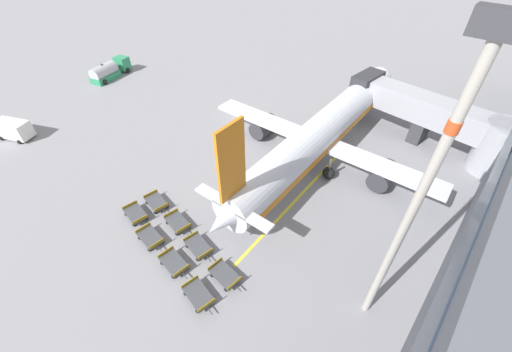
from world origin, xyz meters
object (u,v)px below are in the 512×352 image
service_van (13,129)px  baggage_dolly_row_mid_a_col_b (178,223)px  baggage_dolly_row_mid_a_col_a (157,202)px  baggage_dolly_row_mid_a_col_c (198,247)px  baggage_dolly_row_near_col_c (174,263)px  baggage_dolly_row_near_col_d (198,295)px  baggage_dolly_row_near_col_b (150,238)px  baggage_dolly_row_mid_a_col_d (225,275)px  baggage_dolly_row_near_col_a (136,214)px  apron_light_mast (420,195)px  airplane (321,133)px  fuel_tanker_primary (109,71)px

service_van → baggage_dolly_row_mid_a_col_b: bearing=8.7°
baggage_dolly_row_mid_a_col_a → baggage_dolly_row_mid_a_col_c: size_ratio=1.00×
baggage_dolly_row_near_col_c → baggage_dolly_row_mid_a_col_a: 7.82m
baggage_dolly_row_near_col_d → baggage_dolly_row_mid_a_col_c: (-3.44, 3.06, 0.00)m
baggage_dolly_row_near_col_b → baggage_dolly_row_near_col_d: same height
baggage_dolly_row_mid_a_col_c → baggage_dolly_row_mid_a_col_d: same height
baggage_dolly_row_near_col_b → baggage_dolly_row_mid_a_col_d: (7.88, 1.72, 0.00)m
baggage_dolly_row_near_col_a → baggage_dolly_row_mid_a_col_c: (7.60, 1.43, 0.00)m
baggage_dolly_row_near_col_d → baggage_dolly_row_mid_a_col_d: same height
baggage_dolly_row_near_col_b → baggage_dolly_row_mid_a_col_b: 2.80m
baggage_dolly_row_near_col_c → baggage_dolly_row_mid_a_col_d: bearing=26.1°
baggage_dolly_row_near_col_c → apron_light_mast: (14.09, 7.23, 11.81)m
apron_light_mast → baggage_dolly_row_near_col_c: bearing=-152.8°
apron_light_mast → baggage_dolly_row_mid_a_col_a: bearing=-169.6°
baggage_dolly_row_near_col_d → apron_light_mast: (10.34, 7.80, 11.81)m
baggage_dolly_row_mid_a_col_c → service_van: bearing=-173.3°
baggage_dolly_row_near_col_a → baggage_dolly_row_mid_a_col_c: size_ratio=1.00×
baggage_dolly_row_near_col_b → baggage_dolly_row_mid_a_col_a: 4.49m
baggage_dolly_row_mid_a_col_b → baggage_dolly_row_near_col_a: bearing=-153.5°
airplane → baggage_dolly_row_near_col_a: airplane is taller
fuel_tanker_primary → baggage_dolly_row_mid_a_col_a: fuel_tanker_primary is taller
baggage_dolly_row_near_col_c → apron_light_mast: size_ratio=0.16×
baggage_dolly_row_mid_a_col_b → service_van: bearing=-171.3°
baggage_dolly_row_mid_a_col_d → baggage_dolly_row_mid_a_col_a: bearing=173.2°
baggage_dolly_row_near_col_d → apron_light_mast: apron_light_mast is taller
fuel_tanker_primary → service_van: fuel_tanker_primary is taller
baggage_dolly_row_mid_a_col_a → baggage_dolly_row_mid_a_col_b: 3.78m
airplane → baggage_dolly_row_near_col_a: size_ratio=11.22×
service_van → baggage_dolly_row_mid_a_col_c: 31.89m
baggage_dolly_row_near_col_b → baggage_dolly_row_near_col_c: size_ratio=1.00×
baggage_dolly_row_near_col_c → baggage_dolly_row_mid_a_col_a: bearing=154.6°
baggage_dolly_row_near_col_d → baggage_dolly_row_mid_a_col_c: size_ratio=1.00×
baggage_dolly_row_near_col_d → apron_light_mast: size_ratio=0.16×
baggage_dolly_row_near_col_b → baggage_dolly_row_near_col_d: size_ratio=0.99×
fuel_tanker_primary → apron_light_mast: (53.15, -9.47, 11.06)m
service_van → baggage_dolly_row_near_col_c: (31.35, 1.23, -0.82)m
baggage_dolly_row_mid_a_col_d → apron_light_mast: size_ratio=0.16×
service_van → baggage_dolly_row_near_col_b: service_van is taller
fuel_tanker_primary → airplane: bearing=6.5°
airplane → baggage_dolly_row_mid_a_col_a: 19.84m
fuel_tanker_primary → baggage_dolly_row_mid_a_col_b: 38.29m
baggage_dolly_row_mid_a_col_b → baggage_dolly_row_mid_a_col_c: (3.60, -0.56, 0.00)m
baggage_dolly_row_near_col_b → baggage_dolly_row_near_col_d: 7.58m
baggage_dolly_row_near_col_b → baggage_dolly_row_near_col_d: bearing=-6.5°
baggage_dolly_row_near_col_b → baggage_dolly_row_mid_a_col_b: same height
baggage_dolly_row_near_col_b → baggage_dolly_row_near_col_c: (3.78, -0.29, 0.00)m
airplane → fuel_tanker_primary: size_ratio=4.74×
baggage_dolly_row_near_col_c → baggage_dolly_row_mid_a_col_b: (-3.29, 3.05, 0.00)m
baggage_dolly_row_mid_a_col_b → baggage_dolly_row_mid_a_col_d: bearing=-8.0°
fuel_tanker_primary → service_van: bearing=-66.7°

